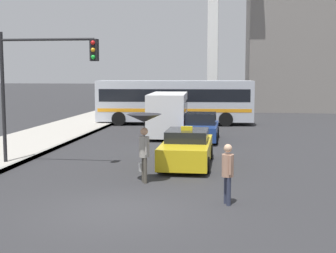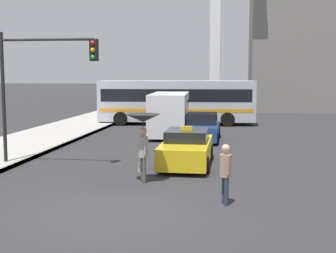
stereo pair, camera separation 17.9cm
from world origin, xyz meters
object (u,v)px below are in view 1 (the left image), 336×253
at_px(pedestrian_man, 228,169).
at_px(city_bus, 175,100).
at_px(ambulance_van, 168,112).
at_px(sedan_red, 201,128).
at_px(pedestrian_with_umbrella, 144,127).
at_px(taxi, 187,149).
at_px(traffic_light, 42,73).

bearing_deg(pedestrian_man, city_bus, 171.11).
distance_m(ambulance_van, pedestrian_man, 14.25).
height_order(sedan_red, ambulance_van, ambulance_van).
bearing_deg(pedestrian_with_umbrella, sedan_red, -32.32).
bearing_deg(sedan_red, city_bus, -73.45).
bearing_deg(ambulance_van, taxi, 99.21).
relative_size(sedan_red, pedestrian_with_umbrella, 1.82).
height_order(city_bus, pedestrian_man, city_bus).
xyz_separation_m(sedan_red, pedestrian_with_umbrella, (-1.20, -10.00, 1.18)).
xyz_separation_m(ambulance_van, pedestrian_with_umbrella, (0.75, -11.57, 0.49)).
xyz_separation_m(ambulance_van, pedestrian_man, (3.47, -13.81, -0.36)).
height_order(city_bus, pedestrian_with_umbrella, city_bus).
distance_m(taxi, pedestrian_with_umbrella, 3.54).
xyz_separation_m(city_bus, pedestrian_with_umbrella, (1.13, -17.83, 0.14)).
bearing_deg(pedestrian_man, pedestrian_with_umbrella, -149.18).
height_order(taxi, traffic_light, traffic_light).
height_order(pedestrian_with_umbrella, traffic_light, traffic_light).
distance_m(city_bus, traffic_light, 16.24).
bearing_deg(sedan_red, pedestrian_man, 97.07).
distance_m(taxi, traffic_light, 6.21).
xyz_separation_m(taxi, city_bus, (-2.23, 14.69, 1.06)).
bearing_deg(ambulance_van, traffic_light, 66.72).
height_order(taxi, sedan_red, taxi).
bearing_deg(pedestrian_with_umbrella, pedestrian_man, -154.90).
bearing_deg(city_bus, taxi, -175.55).
relative_size(sedan_red, ambulance_van, 0.76).
xyz_separation_m(sedan_red, pedestrian_man, (1.52, -12.24, 0.32)).
distance_m(sedan_red, ambulance_van, 2.60).
bearing_deg(sedan_red, ambulance_van, -38.87).
bearing_deg(sedan_red, taxi, 89.20).
relative_size(taxi, city_bus, 0.41).
xyz_separation_m(taxi, sedan_red, (0.10, 6.86, 0.02)).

